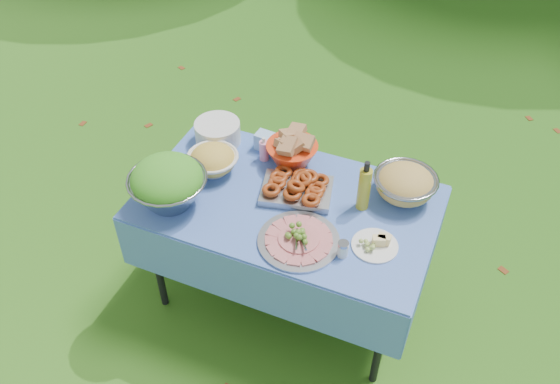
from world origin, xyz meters
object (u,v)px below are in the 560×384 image
(plate_stack, at_px, (218,132))
(charcuterie_platter, at_px, (299,235))
(bread_bowl, at_px, (292,149))
(pasta_bowl_steel, at_px, (405,183))
(salad_bowl, at_px, (167,183))
(picnic_table, at_px, (286,252))
(oil_bottle, at_px, (364,185))

(plate_stack, height_order, charcuterie_platter, plate_stack)
(bread_bowl, bearing_deg, pasta_bowl_steel, -1.95)
(salad_bowl, xyz_separation_m, pasta_bowl_steel, (1.05, 0.49, -0.04))
(bread_bowl, relative_size, charcuterie_platter, 0.71)
(picnic_table, height_order, oil_bottle, oil_bottle)
(oil_bottle, bearing_deg, picnic_table, -162.82)
(pasta_bowl_steel, distance_m, charcuterie_platter, 0.61)
(bread_bowl, bearing_deg, picnic_table, -72.64)
(pasta_bowl_steel, xyz_separation_m, charcuterie_platter, (-0.37, -0.49, -0.04))
(salad_bowl, distance_m, plate_stack, 0.53)
(plate_stack, bearing_deg, oil_bottle, -11.84)
(plate_stack, height_order, pasta_bowl_steel, pasta_bowl_steel)
(plate_stack, xyz_separation_m, pasta_bowl_steel, (1.05, -0.03, 0.02))
(picnic_table, height_order, charcuterie_platter, charcuterie_platter)
(charcuterie_platter, bearing_deg, bread_bowl, 115.34)
(bread_bowl, distance_m, oil_bottle, 0.48)
(bread_bowl, xyz_separation_m, pasta_bowl_steel, (0.61, -0.02, -0.01))
(bread_bowl, height_order, pasta_bowl_steel, bread_bowl)
(charcuterie_platter, bearing_deg, oil_bottle, 59.43)
(pasta_bowl_steel, bearing_deg, plate_stack, 178.24)
(salad_bowl, bearing_deg, bread_bowl, 49.34)
(bread_bowl, relative_size, pasta_bowl_steel, 0.87)
(pasta_bowl_steel, relative_size, charcuterie_platter, 0.82)
(pasta_bowl_steel, bearing_deg, oil_bottle, -137.44)
(salad_bowl, xyz_separation_m, bread_bowl, (0.44, 0.51, -0.04))
(picnic_table, xyz_separation_m, charcuterie_platter, (0.15, -0.23, 0.42))
(salad_bowl, relative_size, charcuterie_platter, 1.00)
(salad_bowl, height_order, bread_bowl, salad_bowl)
(bread_bowl, bearing_deg, plate_stack, 178.51)
(pasta_bowl_steel, bearing_deg, charcuterie_platter, -126.73)
(salad_bowl, bearing_deg, oil_bottle, 20.95)
(plate_stack, xyz_separation_m, oil_bottle, (0.89, -0.19, 0.08))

